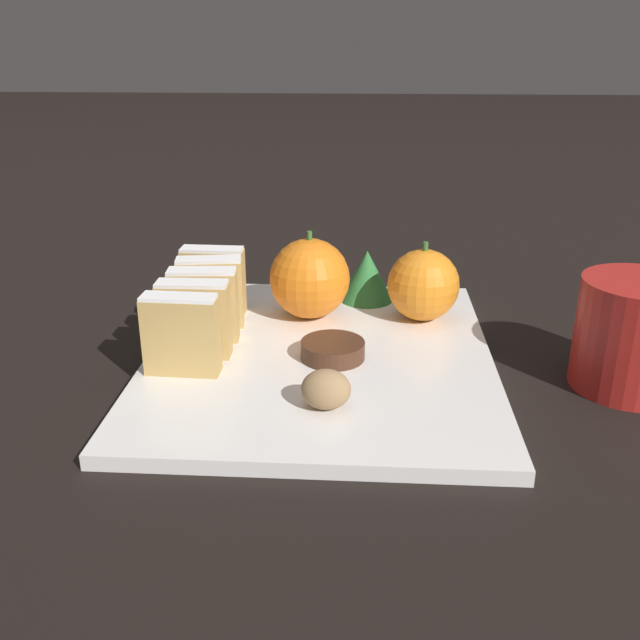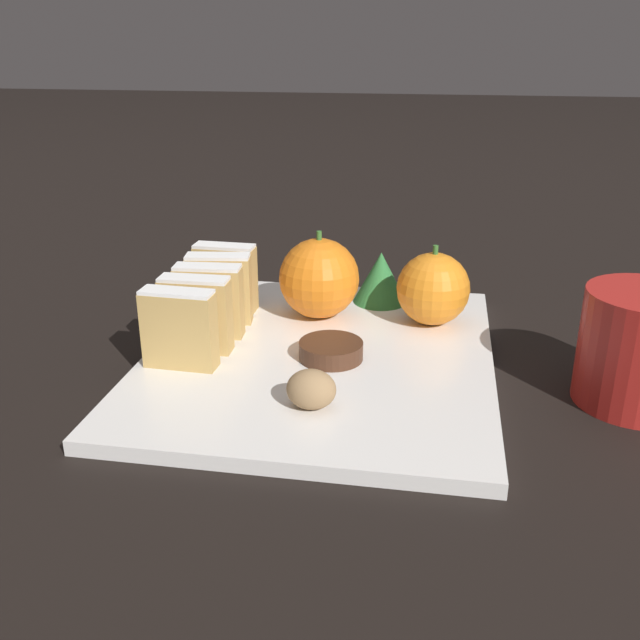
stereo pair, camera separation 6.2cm
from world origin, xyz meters
The scene contains 13 objects.
ground_plane centered at (0.00, 0.00, 0.00)m, with size 6.00×6.00×0.00m, color black.
serving_platter centered at (0.00, 0.00, 0.01)m, with size 0.30×0.35×0.01m.
stollen_slice_front centered at (-0.11, -0.05, 0.05)m, with size 0.06×0.02×0.07m.
stollen_slice_second centered at (-0.11, -0.01, 0.05)m, with size 0.06×0.02×0.07m.
stollen_slice_third centered at (-0.11, 0.02, 0.05)m, with size 0.06×0.03×0.07m.
stollen_slice_fourth centered at (-0.11, 0.05, 0.05)m, with size 0.06×0.03×0.07m.
stollen_slice_fifth centered at (-0.11, 0.09, 0.05)m, with size 0.06×0.02×0.07m.
orange_near centered at (-0.02, 0.08, 0.05)m, with size 0.08×0.08×0.09m.
orange_far centered at (0.09, 0.08, 0.05)m, with size 0.07×0.07×0.08m.
walnut centered at (0.01, -0.10, 0.03)m, with size 0.04×0.03×0.03m.
chocolate_cookie centered at (0.01, -0.01, 0.02)m, with size 0.06×0.06×0.02m.
evergreen_sprig centered at (0.04, 0.13, 0.04)m, with size 0.06×0.06×0.05m.
coffee_mug centered at (0.26, -0.03, 0.05)m, with size 0.13×0.09×0.09m.
Camera 1 is at (0.04, -0.57, 0.27)m, focal length 40.00 mm.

